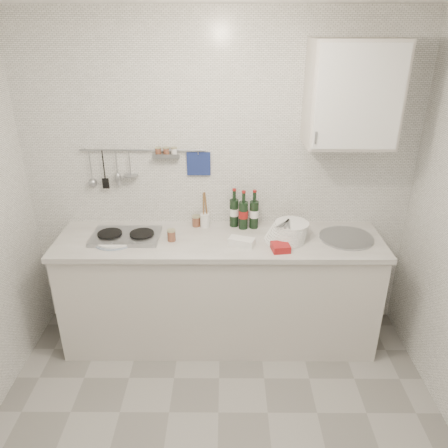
% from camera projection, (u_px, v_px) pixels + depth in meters
% --- Properties ---
extents(back_wall, '(3.00, 0.02, 2.50)m').
position_uv_depth(back_wall, '(220.00, 183.00, 3.40)').
color(back_wall, silver).
rests_on(back_wall, floor).
extents(counter, '(2.44, 0.64, 0.96)m').
position_uv_depth(counter, '(221.00, 292.00, 3.48)').
color(counter, beige).
rests_on(counter, floor).
extents(wall_rail, '(0.98, 0.09, 0.34)m').
position_uv_depth(wall_rail, '(141.00, 162.00, 3.30)').
color(wall_rail, '#93969B').
rests_on(wall_rail, back_wall).
extents(wall_cabinet, '(0.60, 0.38, 0.70)m').
position_uv_depth(wall_cabinet, '(353.00, 94.00, 2.94)').
color(wall_cabinet, beige).
rests_on(wall_cabinet, back_wall).
extents(plate_stack_hob, '(0.32, 0.32, 0.03)m').
position_uv_depth(plate_stack_hob, '(115.00, 239.00, 3.22)').
color(plate_stack_hob, '#44689B').
rests_on(plate_stack_hob, counter).
extents(plate_stack_sink, '(0.33, 0.31, 0.14)m').
position_uv_depth(plate_stack_sink, '(288.00, 232.00, 3.22)').
color(plate_stack_sink, white).
rests_on(plate_stack_sink, counter).
extents(wine_bottles, '(0.23, 0.12, 0.31)m').
position_uv_depth(wine_bottles, '(244.00, 209.00, 3.38)').
color(wine_bottles, black).
rests_on(wine_bottles, counter).
extents(butter_dish, '(0.20, 0.15, 0.05)m').
position_uv_depth(butter_dish, '(242.00, 242.00, 3.16)').
color(butter_dish, white).
rests_on(butter_dish, counter).
extents(strawberry_punnet, '(0.14, 0.14, 0.05)m').
position_uv_depth(strawberry_punnet, '(280.00, 247.00, 3.08)').
color(strawberry_punnet, '#A91F12').
rests_on(strawberry_punnet, counter).
extents(utensil_crock, '(0.07, 0.07, 0.30)m').
position_uv_depth(utensil_crock, '(205.00, 219.00, 3.42)').
color(utensil_crock, white).
rests_on(utensil_crock, counter).
extents(jar_a, '(0.07, 0.07, 0.09)m').
position_uv_depth(jar_a, '(196.00, 221.00, 3.44)').
color(jar_a, brown).
rests_on(jar_a, counter).
extents(jar_b, '(0.07, 0.07, 0.09)m').
position_uv_depth(jar_b, '(299.00, 225.00, 3.37)').
color(jar_b, brown).
rests_on(jar_b, counter).
extents(jar_c, '(0.07, 0.07, 0.08)m').
position_uv_depth(jar_c, '(290.00, 226.00, 3.37)').
color(jar_c, brown).
rests_on(jar_c, counter).
extents(jar_d, '(0.06, 0.06, 0.09)m').
position_uv_depth(jar_d, '(171.00, 235.00, 3.21)').
color(jar_d, brown).
rests_on(jar_d, counter).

